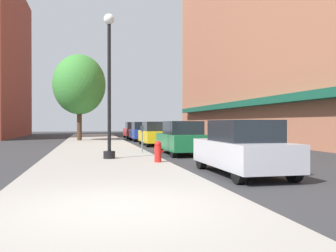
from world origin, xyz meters
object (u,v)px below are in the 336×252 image
object	(u,v)px
parking_meter_near	(142,136)
lamppost	(109,83)
fire_hydrant	(158,151)
car_red	(134,130)
car_blue	(142,132)
tree_near	(79,85)
car_yellow	(155,134)
car_silver	(242,148)
car_green	(182,138)

from	to	relation	value
parking_meter_near	lamppost	bearing A→B (deg)	-121.83
fire_hydrant	car_red	distance (m)	24.02
fire_hydrant	lamppost	bearing A→B (deg)	133.06
car_blue	car_red	xyz separation A→B (m)	(0.00, 5.62, 0.00)
tree_near	car_yellow	world-z (taller)	tree_near
car_silver	car_red	xyz separation A→B (m)	(0.00, 26.91, 0.00)
tree_near	car_green	world-z (taller)	tree_near
lamppost	fire_hydrant	bearing A→B (deg)	-46.94
parking_meter_near	car_blue	distance (m)	13.80
parking_meter_near	tree_near	distance (m)	14.51
car_red	lamppost	bearing A→B (deg)	-98.79
fire_hydrant	parking_meter_near	distance (m)	4.67
car_silver	car_yellow	size ratio (longest dim) A/B	1.00
tree_near	car_red	distance (m)	8.71
car_yellow	fire_hydrant	bearing A→B (deg)	-97.76
car_green	car_yellow	world-z (taller)	same
car_yellow	car_blue	bearing A→B (deg)	92.10
tree_near	car_green	size ratio (longest dim) A/B	1.67
car_green	car_blue	distance (m)	13.98
fire_hydrant	car_red	xyz separation A→B (m)	(2.04, 23.93, 0.29)
fire_hydrant	car_silver	distance (m)	3.62
car_silver	car_green	size ratio (longest dim) A/B	1.00
car_green	car_red	world-z (taller)	same
car_silver	car_green	world-z (taller)	same
lamppost	fire_hydrant	distance (m)	3.64
car_blue	car_yellow	bearing A→B (deg)	-87.82
car_blue	car_silver	bearing A→B (deg)	-87.82
lamppost	car_red	bearing A→B (deg)	80.46
fire_hydrant	car_green	xyz separation A→B (m)	(2.04, 4.33, 0.29)
fire_hydrant	car_red	world-z (taller)	car_red
car_blue	car_green	bearing A→B (deg)	-87.82
tree_near	car_silver	xyz separation A→B (m)	(5.27, -21.23, -3.96)
car_yellow	tree_near	bearing A→B (deg)	131.02
car_silver	car_red	distance (m)	26.91
car_silver	car_green	xyz separation A→B (m)	(0.00, 7.31, 0.00)
fire_hydrant	car_green	world-z (taller)	car_green
fire_hydrant	tree_near	xyz separation A→B (m)	(-3.24, 18.25, 4.25)
lamppost	tree_near	distance (m)	16.60
parking_meter_near	car_green	world-z (taller)	car_green
car_blue	fire_hydrant	bearing A→B (deg)	-94.16
car_yellow	car_red	bearing A→B (deg)	92.10
parking_meter_near	car_blue	world-z (taller)	car_blue
tree_near	car_red	size ratio (longest dim) A/B	1.67
car_green	car_blue	bearing A→B (deg)	90.16
car_green	lamppost	bearing A→B (deg)	-145.60
car_red	parking_meter_near	bearing A→B (deg)	-95.02
lamppost	car_red	world-z (taller)	lamppost
tree_near	car_silver	world-z (taller)	tree_near
tree_near	fire_hydrant	bearing A→B (deg)	-79.94
lamppost	car_yellow	distance (m)	10.86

